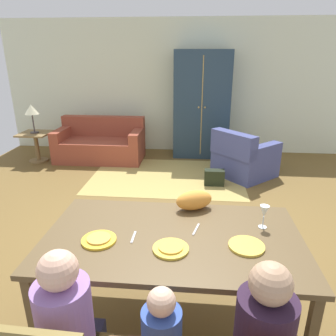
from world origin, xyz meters
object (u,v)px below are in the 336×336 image
at_px(armoire, 202,105).
at_px(handbag, 214,178).
at_px(plate_near_man, 99,240).
at_px(table_lamp, 31,111).
at_px(plate_near_woman, 246,246).
at_px(cat, 194,200).
at_px(couch, 101,144).
at_px(side_table, 36,143).
at_px(armchair, 243,158).
at_px(wine_glass, 264,212).
at_px(plate_near_child, 171,249).
at_px(dining_table, 173,243).

xyz_separation_m(armoire, handbag, (0.22, -1.60, -0.92)).
distance_m(plate_near_man, table_lamp, 4.52).
xyz_separation_m(plate_near_man, armoire, (0.77, 4.49, 0.28)).
distance_m(plate_near_woman, cat, 0.66).
bearing_deg(couch, side_table, -167.96).
bearing_deg(plate_near_man, table_lamp, 122.75).
distance_m(plate_near_woman, table_lamp, 5.14).
xyz_separation_m(armchair, armoire, (-0.73, 1.14, 0.73)).
height_order(wine_glass, side_table, wine_glass).
bearing_deg(plate_near_child, armchair, 74.05).
bearing_deg(plate_near_child, wine_glass, 27.77).
distance_m(plate_near_man, couch, 4.26).
relative_size(cat, handbag, 1.00).
bearing_deg(side_table, armoire, 12.31).
height_order(couch, armchair, same).
bearing_deg(plate_near_child, table_lamp, 127.55).
bearing_deg(wine_glass, plate_near_man, -166.03).
bearing_deg(side_table, plate_near_child, -52.45).
bearing_deg(armchair, dining_table, -106.79).
bearing_deg(handbag, armoire, 97.91).
bearing_deg(dining_table, handbag, 80.45).
bearing_deg(armchair, cat, -106.45).
distance_m(plate_near_child, wine_glass, 0.78).
height_order(dining_table, couch, couch).
relative_size(dining_table, armoire, 0.90).
relative_size(plate_near_man, plate_near_woman, 1.00).
xyz_separation_m(wine_glass, armchair, (0.29, 3.06, -0.57)).
xyz_separation_m(dining_table, table_lamp, (-2.96, 3.67, 0.31)).
xyz_separation_m(plate_near_man, handbag, (0.99, 2.89, -0.64)).
bearing_deg(table_lamp, armchair, -6.32).
xyz_separation_m(dining_table, armoire, (0.24, 4.37, 0.35)).
bearing_deg(armoire, dining_table, -93.20).
xyz_separation_m(plate_near_child, table_lamp, (-2.96, 3.85, 0.24)).
bearing_deg(dining_table, plate_near_woman, -10.84).
bearing_deg(handbag, plate_near_man, -108.87).
bearing_deg(armchair, side_table, 173.68).
xyz_separation_m(plate_near_child, armchair, (0.98, 3.42, -0.45)).
xyz_separation_m(plate_near_child, cat, (0.15, 0.62, 0.08)).
distance_m(cat, handbag, 2.47).
distance_m(wine_glass, armchair, 3.12).
relative_size(plate_near_woman, armoire, 0.12).
distance_m(plate_near_man, plate_near_child, 0.53).
relative_size(plate_near_man, side_table, 0.43).
distance_m(dining_table, couch, 4.32).
height_order(plate_near_man, plate_near_woman, same).
bearing_deg(side_table, dining_table, -51.12).
bearing_deg(side_table, handbag, -14.70).
bearing_deg(plate_near_man, armoire, 80.32).
height_order(armoire, handbag, armoire).
bearing_deg(plate_near_woman, armoire, 93.55).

